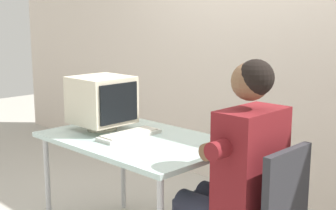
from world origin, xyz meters
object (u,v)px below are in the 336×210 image
object	(u,v)px
crt_monitor	(102,100)
person_seated	(235,171)
keyboard	(130,135)
desk	(137,146)

from	to	relation	value
crt_monitor	person_seated	xyz separation A→B (m)	(1.10, 0.02, -0.24)
keyboard	person_seated	distance (m)	0.82
crt_monitor	keyboard	xyz separation A→B (m)	(0.28, 0.00, -0.19)
crt_monitor	keyboard	size ratio (longest dim) A/B	0.85
person_seated	crt_monitor	bearing A→B (deg)	-179.05
crt_monitor	keyboard	world-z (taller)	crt_monitor
desk	keyboard	distance (m)	0.09
desk	keyboard	size ratio (longest dim) A/B	2.81
keyboard	person_seated	bearing A→B (deg)	1.20
desk	person_seated	bearing A→B (deg)	-0.25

